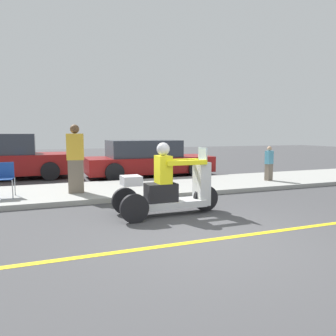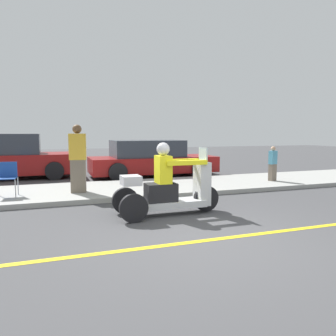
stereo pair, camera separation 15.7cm
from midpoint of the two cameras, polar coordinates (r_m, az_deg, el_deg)
ground_plane at (r=5.20m, az=6.60°, el=-12.34°), size 60.00×60.00×0.00m
lane_stripe at (r=5.18m, az=6.17°, el=-12.37°), size 24.00×0.12×0.01m
sidewalk_strip at (r=9.38m, az=-6.65°, el=-3.60°), size 28.00×2.80×0.12m
motorcycle_trike at (r=6.58m, az=-0.53°, el=-3.70°), size 2.19×0.81×1.46m
spectator_with_child at (r=10.92m, az=16.78°, el=0.68°), size 0.30×0.23×1.10m
spectator_near_curb at (r=8.63m, az=-16.30°, el=1.34°), size 0.45×0.32×1.73m
folding_chair_set_back at (r=8.73m, az=-27.18°, el=-1.23°), size 0.48×0.48×0.82m
parked_car_lot_center at (r=12.27m, az=-3.95°, el=1.52°), size 4.68×1.97×1.37m
parked_car_lot_far at (r=13.03m, az=-27.27°, el=1.56°), size 4.61×2.10×1.61m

